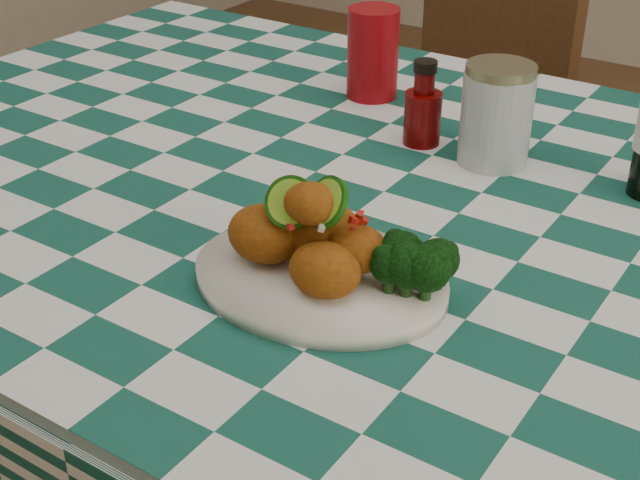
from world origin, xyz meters
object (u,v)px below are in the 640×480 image
Objects in this scene: wooden_chair_left at (433,165)px; plate at (320,279)px; red_tumbler at (373,53)px; mason_jar at (496,115)px; ketchup_bottle at (423,103)px; dining_table at (374,430)px; fried_chicken_pile at (316,228)px.

plate is at bearing -55.07° from wooden_chair_left.
red_tumbler reaches higher than mason_jar.
red_tumbler reaches higher than ketchup_bottle.
dining_table is 1.87× the size of wooden_chair_left.
mason_jar is (0.03, 0.38, -0.00)m from fried_chicken_pile.
fried_chicken_pile is at bearing -55.31° from wooden_chair_left.
red_tumbler is 1.17× the size of ketchup_bottle.
fried_chicken_pile is 1.31× the size of ketchup_bottle.
plate is at bearing -64.74° from red_tumbler.
dining_table is 0.57m from red_tumbler.
dining_table is at bearing -78.34° from ketchup_bottle.
wooden_chair_left is (-0.27, 0.60, -0.40)m from ketchup_bottle.
mason_jar is at bearing 86.71° from plate.
plate is 0.06m from fried_chicken_pile.
fried_chicken_pile is at bearing -78.01° from ketchup_bottle.
ketchup_bottle is at bearing 101.66° from dining_table.
plate is 0.56m from red_tumbler.
dining_table is 12.41× the size of mason_jar.
dining_table is 14.05× the size of ketchup_bottle.
fried_chicken_pile is 1.16× the size of mason_jar.
mason_jar is at bearing 64.40° from dining_table.
plate is at bearing 0.00° from fried_chicken_pile.
fried_chicken_pile reaches higher than wooden_chair_left.
fried_chicken_pile is 0.17× the size of wooden_chair_left.
fried_chicken_pile is 0.55m from red_tumbler.
mason_jar reaches higher than fried_chicken_pile.
wooden_chair_left is at bearing 111.67° from dining_table.
red_tumbler is (-0.23, 0.50, 0.00)m from fried_chicken_pile.
wooden_chair_left is (-0.12, 0.49, -0.41)m from red_tumbler.
wooden_chair_left is (-0.35, 0.99, -0.41)m from fried_chicken_pile.
dining_table is at bearing -53.25° from wooden_chair_left.
dining_table is 0.48m from ketchup_bottle.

